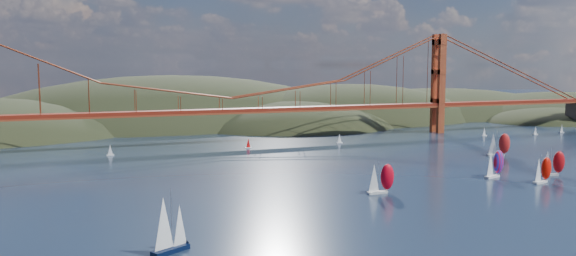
# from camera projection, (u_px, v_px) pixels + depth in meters

# --- Properties ---
(headlands) EXTENTS (725.00, 225.00, 96.00)m
(headlands) POSITION_uv_depth(u_px,v_px,m) (257.00, 139.00, 383.17)
(headlands) COLOR black
(headlands) RESTS_ON ground
(bridge) EXTENTS (552.00, 12.00, 55.00)m
(bridge) POSITION_uv_depth(u_px,v_px,m) (227.00, 77.00, 270.35)
(bridge) COLOR maroon
(bridge) RESTS_ON ground
(sloop_navy) EXTENTS (8.96, 7.37, 13.07)m
(sloop_navy) POSITION_uv_depth(u_px,v_px,m) (169.00, 225.00, 113.26)
(sloop_navy) COLOR black
(sloop_navy) RESTS_ON ground
(racer_0) EXTENTS (8.58, 3.45, 9.91)m
(racer_0) POSITION_uv_depth(u_px,v_px,m) (380.00, 178.00, 166.05)
(racer_0) COLOR silver
(racer_0) RESTS_ON ground
(racer_1) EXTENTS (8.36, 4.51, 9.37)m
(racer_1) POSITION_uv_depth(u_px,v_px,m) (542.00, 169.00, 180.91)
(racer_1) COLOR white
(racer_1) RESTS_ON ground
(racer_2) EXTENTS (8.55, 4.69, 9.59)m
(racer_2) POSITION_uv_depth(u_px,v_px,m) (553.00, 163.00, 193.02)
(racer_2) COLOR silver
(racer_2) RESTS_ON ground
(racer_3) EXTENTS (9.66, 5.89, 10.82)m
(racer_3) POSITION_uv_depth(u_px,v_px,m) (498.00, 144.00, 234.18)
(racer_3) COLOR silver
(racer_3) RESTS_ON ground
(racer_rwb) EXTENTS (9.30, 5.49, 10.43)m
(racer_rwb) POSITION_uv_depth(u_px,v_px,m) (494.00, 163.00, 189.71)
(racer_rwb) COLOR white
(racer_rwb) RESTS_ON ground
(distant_boat_3) EXTENTS (3.00, 2.00, 4.70)m
(distant_boat_3) POSITION_uv_depth(u_px,v_px,m) (110.00, 150.00, 235.36)
(distant_boat_3) COLOR silver
(distant_boat_3) RESTS_ON ground
(distant_boat_4) EXTENTS (3.00, 2.00, 4.70)m
(distant_boat_4) POSITION_uv_depth(u_px,v_px,m) (484.00, 132.00, 300.45)
(distant_boat_4) COLOR silver
(distant_boat_4) RESTS_ON ground
(distant_boat_5) EXTENTS (3.00, 2.00, 4.70)m
(distant_boat_5) POSITION_uv_depth(u_px,v_px,m) (535.00, 130.00, 305.71)
(distant_boat_5) COLOR silver
(distant_boat_5) RESTS_ON ground
(distant_boat_6) EXTENTS (3.00, 2.00, 4.70)m
(distant_boat_6) POSITION_uv_depth(u_px,v_px,m) (562.00, 129.00, 314.61)
(distant_boat_6) COLOR silver
(distant_boat_6) RESTS_ON ground
(distant_boat_8) EXTENTS (3.00, 2.00, 4.70)m
(distant_boat_8) POSITION_uv_depth(u_px,v_px,m) (339.00, 138.00, 272.90)
(distant_boat_8) COLOR silver
(distant_boat_8) RESTS_ON ground
(distant_boat_9) EXTENTS (3.00, 2.00, 4.70)m
(distant_boat_9) POSITION_uv_depth(u_px,v_px,m) (248.00, 143.00, 256.16)
(distant_boat_9) COLOR silver
(distant_boat_9) RESTS_ON ground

